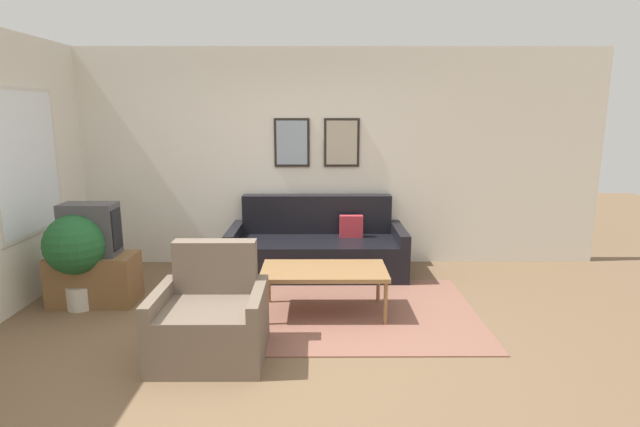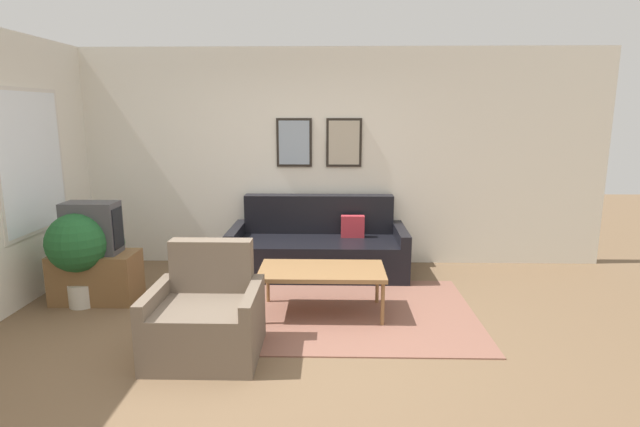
{
  "view_description": "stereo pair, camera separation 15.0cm",
  "coord_description": "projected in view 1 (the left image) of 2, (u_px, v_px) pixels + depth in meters",
  "views": [
    {
      "loc": [
        0.42,
        -3.85,
        1.93
      ],
      "look_at": [
        0.45,
        1.42,
        0.85
      ],
      "focal_mm": 28.0,
      "sensor_mm": 36.0,
      "label": 1
    },
    {
      "loc": [
        0.57,
        -3.85,
        1.93
      ],
      "look_at": [
        0.45,
        1.42,
        0.85
      ],
      "focal_mm": 28.0,
      "sensor_mm": 36.0,
      "label": 2
    }
  ],
  "objects": [
    {
      "name": "ground_plane",
      "position": [
        267.0,
        347.0,
        4.15
      ],
      "size": [
        16.0,
        16.0,
        0.0
      ],
      "primitive_type": "plane",
      "color": "brown"
    },
    {
      "name": "area_rug",
      "position": [
        328.0,
        312.0,
        4.88
      ],
      "size": [
        2.88,
        1.84,
        0.01
      ],
      "color": "brown",
      "rests_on": "ground_plane"
    },
    {
      "name": "wall_back",
      "position": [
        285.0,
        158.0,
        6.28
      ],
      "size": [
        8.0,
        0.09,
        2.7
      ],
      "color": "silver",
      "rests_on": "ground_plane"
    },
    {
      "name": "couch",
      "position": [
        317.0,
        248.0,
        6.04
      ],
      "size": [
        2.09,
        0.9,
        0.91
      ],
      "color": "black",
      "rests_on": "ground_plane"
    },
    {
      "name": "coffee_table",
      "position": [
        324.0,
        272.0,
        4.77
      ],
      "size": [
        1.2,
        0.63,
        0.45
      ],
      "color": "olive",
      "rests_on": "ground_plane"
    },
    {
      "name": "tv_stand",
      "position": [
        95.0,
        279.0,
        5.08
      ],
      "size": [
        0.84,
        0.43,
        0.51
      ],
      "color": "brown",
      "rests_on": "ground_plane"
    },
    {
      "name": "tv",
      "position": [
        90.0,
        229.0,
        4.97
      ],
      "size": [
        0.54,
        0.28,
        0.53
      ],
      "color": "#424247",
      "rests_on": "tv_stand"
    },
    {
      "name": "armchair",
      "position": [
        211.0,
        320.0,
        3.98
      ],
      "size": [
        0.86,
        0.76,
        0.88
      ],
      "rotation": [
        0.0,
        0.0,
        -0.34
      ],
      "color": "#6B5B4C",
      "rests_on": "ground_plane"
    },
    {
      "name": "potted_plant_tall",
      "position": [
        76.0,
        248.0,
        4.86
      ],
      "size": [
        0.59,
        0.59,
        0.95
      ],
      "color": "beige",
      "rests_on": "ground_plane"
    },
    {
      "name": "potted_plant_by_window",
      "position": [
        103.0,
        252.0,
        5.48
      ],
      "size": [
        0.42,
        0.42,
        0.7
      ],
      "color": "slate",
      "rests_on": "ground_plane"
    },
    {
      "name": "potted_plant_small",
      "position": [
        70.0,
        262.0,
        5.18
      ],
      "size": [
        0.39,
        0.39,
        0.65
      ],
      "color": "slate",
      "rests_on": "ground_plane"
    }
  ]
}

